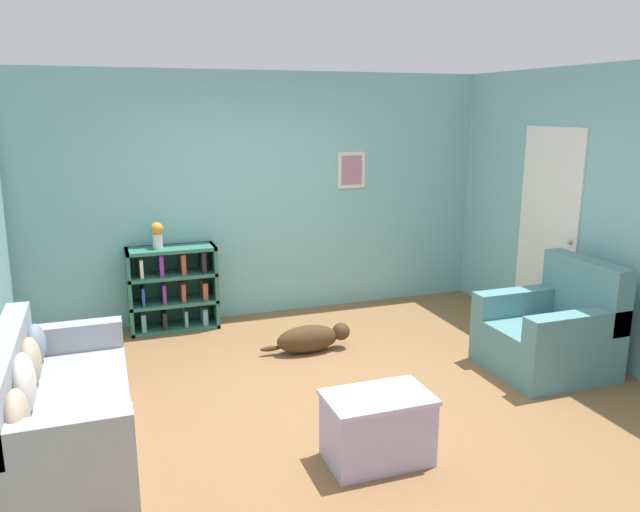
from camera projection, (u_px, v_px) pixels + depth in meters
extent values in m
plane|color=brown|center=(337.00, 396.00, 4.94)|extent=(14.00, 14.00, 0.00)
cube|color=#7AB7BC|center=(263.00, 196.00, 6.70)|extent=(5.60, 0.10, 2.60)
cube|color=silver|center=(351.00, 170.00, 6.91)|extent=(0.32, 0.02, 0.40)
cube|color=#A37089|center=(352.00, 170.00, 6.90)|extent=(0.24, 0.01, 0.32)
cube|color=#7AB7BC|center=(609.00, 216.00, 5.47)|extent=(0.10, 5.00, 2.60)
cube|color=white|center=(547.00, 232.00, 6.15)|extent=(0.02, 0.84, 2.05)
sphere|color=tan|center=(570.00, 242.00, 5.83)|extent=(0.05, 0.05, 0.05)
cube|color=#9399A3|center=(67.00, 422.00, 4.11)|extent=(0.81, 1.74, 0.41)
cube|color=#9399A3|center=(6.00, 372.00, 3.91)|extent=(0.16, 1.74, 0.40)
cube|color=#9399A3|center=(56.00, 438.00, 3.32)|extent=(0.81, 0.16, 0.21)
cube|color=#9399A3|center=(67.00, 337.00, 4.77)|extent=(0.81, 0.16, 0.21)
ellipsoid|color=tan|center=(16.00, 418.00, 3.40)|extent=(0.14, 0.33, 0.33)
ellipsoid|color=beige|center=(24.00, 384.00, 3.77)|extent=(0.14, 0.38, 0.38)
ellipsoid|color=tan|center=(30.00, 362.00, 4.15)|extent=(0.14, 0.33, 0.33)
ellipsoid|color=slate|center=(36.00, 344.00, 4.52)|extent=(0.14, 0.29, 0.29)
cube|color=#2D6B56|center=(130.00, 292.00, 6.21)|extent=(0.04, 0.34, 0.86)
cube|color=#2D6B56|center=(214.00, 285.00, 6.49)|extent=(0.04, 0.34, 0.86)
cube|color=#2D6B56|center=(171.00, 284.00, 6.50)|extent=(0.89, 0.02, 0.86)
cube|color=#2D6B56|center=(175.00, 327.00, 6.45)|extent=(0.89, 0.34, 0.04)
cube|color=#2D6B56|center=(174.00, 302.00, 6.39)|extent=(0.89, 0.34, 0.04)
cube|color=#2D6B56|center=(172.00, 275.00, 6.32)|extent=(0.89, 0.34, 0.04)
cube|color=#2D6B56|center=(171.00, 249.00, 6.26)|extent=(0.89, 0.34, 0.04)
cube|color=#60939E|center=(143.00, 321.00, 6.31)|extent=(0.04, 0.26, 0.20)
cube|color=#234C9E|center=(143.00, 295.00, 6.25)|extent=(0.03, 0.26, 0.18)
cube|color=silver|center=(141.00, 267.00, 6.19)|extent=(0.03, 0.26, 0.19)
cube|color=black|center=(164.00, 319.00, 6.38)|extent=(0.04, 0.26, 0.19)
cube|color=#7A2D84|center=(163.00, 292.00, 6.32)|extent=(0.03, 0.26, 0.20)
cube|color=#7A2D84|center=(161.00, 264.00, 6.25)|extent=(0.04, 0.26, 0.21)
cube|color=#60939E|center=(185.00, 317.00, 6.45)|extent=(0.03, 0.26, 0.19)
cube|color=brown|center=(182.00, 291.00, 6.38)|extent=(0.04, 0.26, 0.19)
cube|color=brown|center=(182.00, 263.00, 6.32)|extent=(0.04, 0.26, 0.21)
cube|color=#60939E|center=(204.00, 315.00, 6.51)|extent=(0.05, 0.26, 0.19)
cube|color=brown|center=(204.00, 289.00, 6.45)|extent=(0.05, 0.26, 0.18)
cube|color=black|center=(202.00, 260.00, 6.38)|extent=(0.04, 0.26, 0.22)
cube|color=slate|center=(544.00, 348.00, 5.38)|extent=(0.93, 0.89, 0.41)
cube|color=slate|center=(585.00, 290.00, 5.39)|extent=(0.18, 0.89, 0.55)
cube|color=slate|center=(577.00, 326.00, 4.98)|extent=(0.93, 0.18, 0.22)
cube|color=slate|center=(521.00, 301.00, 5.64)|extent=(0.93, 0.18, 0.22)
cube|color=#ADA3CC|center=(378.00, 428.00, 3.99)|extent=(0.65, 0.40, 0.46)
cube|color=#BBB0DC|center=(378.00, 397.00, 3.94)|extent=(0.68, 0.43, 0.03)
ellipsoid|color=#472D19|center=(307.00, 339.00, 5.79)|extent=(0.59, 0.23, 0.26)
sphere|color=#472D19|center=(341.00, 331.00, 5.89)|extent=(0.17, 0.17, 0.17)
ellipsoid|color=#472D19|center=(271.00, 349.00, 5.73)|extent=(0.20, 0.05, 0.05)
cylinder|color=silver|center=(158.00, 241.00, 6.20)|extent=(0.10, 0.10, 0.15)
sphere|color=orange|center=(157.00, 229.00, 6.17)|extent=(0.12, 0.12, 0.12)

